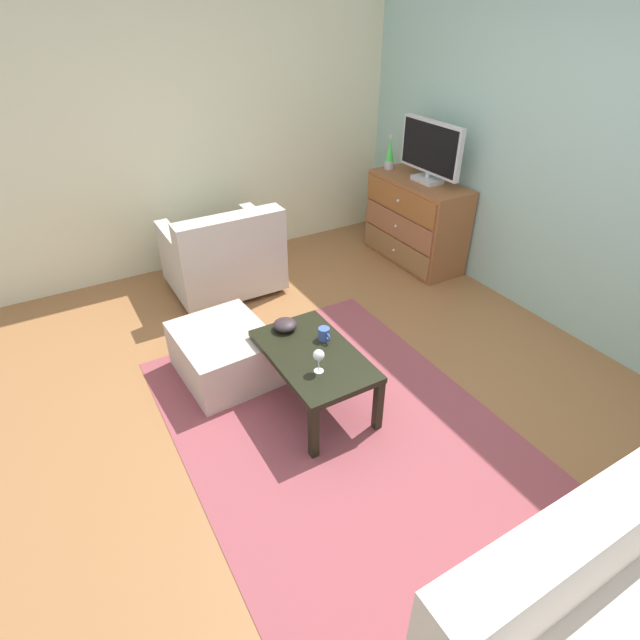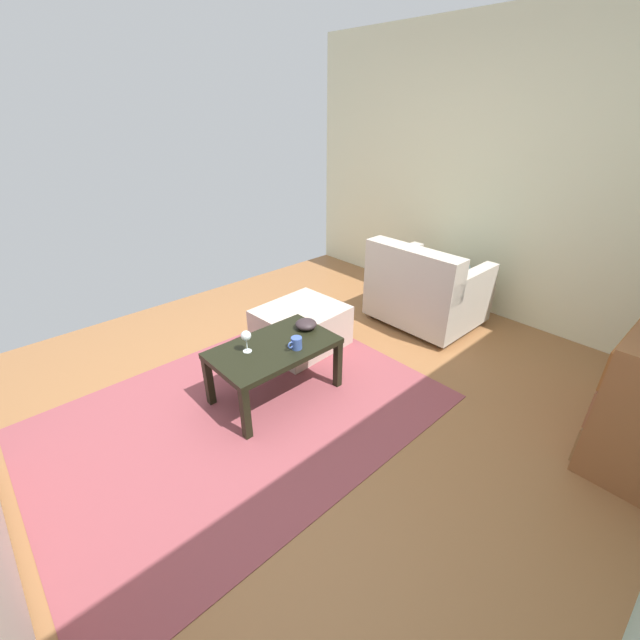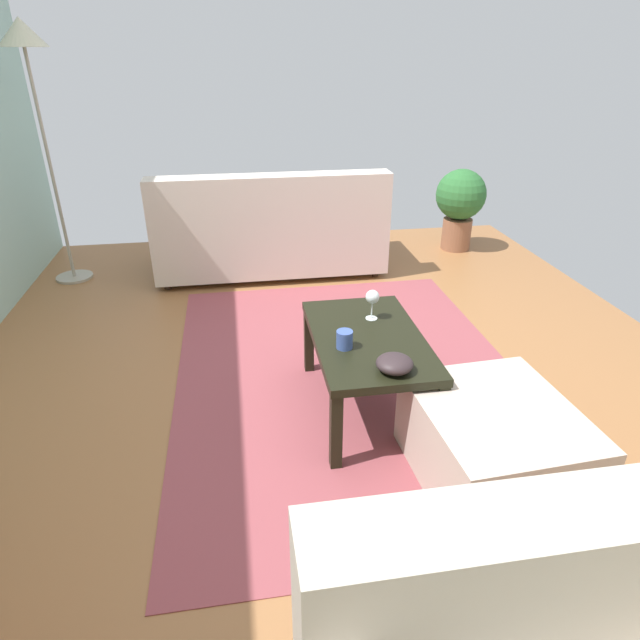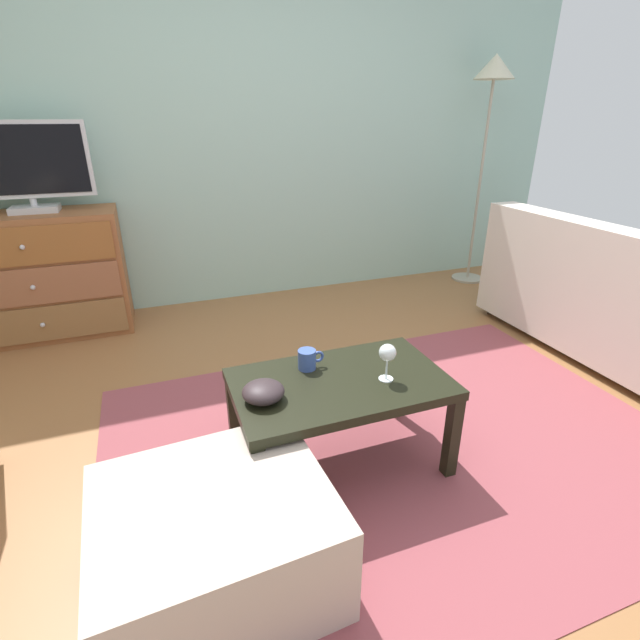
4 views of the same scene
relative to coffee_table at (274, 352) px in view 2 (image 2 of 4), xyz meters
The scene contains 9 objects.
ground_plane 0.46m from the coffee_table, 66.27° to the left, with size 5.67×4.55×0.05m, color #966239.
wall_plain_left 2.68m from the coffee_table, behind, with size 0.12×4.55×2.62m, color beige.
area_rug 0.46m from the coffee_table, ahead, with size 2.60×1.90×0.01m, color #8F4249.
coffee_table is the anchor object (origin of this frame).
wine_glass 0.25m from the coffee_table, 19.35° to the right, with size 0.07×0.07×0.16m.
mug 0.19m from the coffee_table, 124.61° to the left, with size 0.11×0.08×0.08m.
bowl_decorative 0.34m from the coffee_table, behind, with size 0.16×0.16×0.07m, color #302428.
armchair 1.74m from the coffee_table, behind, with size 0.80×0.93×0.80m.
ottoman 0.73m from the coffee_table, 145.47° to the right, with size 0.70×0.60×0.36m, color #C1AD9E.
Camera 2 is at (1.29, 1.77, 1.90)m, focal length 22.84 mm.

